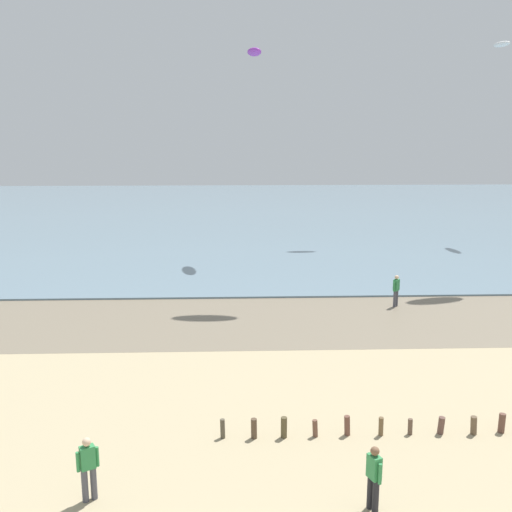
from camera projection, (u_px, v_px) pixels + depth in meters
name	position (u px, v px, depth m)	size (l,w,h in m)	color
wet_sand_strip	(263.00, 321.00, 28.68)	(120.00, 8.01, 0.01)	#7A6D59
sea	(247.00, 213.00, 66.81)	(160.00, 70.00, 0.10)	slate
groyne_mid	(456.00, 425.00, 17.91)	(14.59, 0.36, 0.66)	brown
person_nearest_camera	(396.00, 290.00, 30.89)	(0.40, 0.45, 1.71)	#4C4C56
person_left_flank	(88.00, 467.00, 14.53)	(0.51, 0.37, 1.71)	#4C4C56
person_far_down_beach	(374.00, 477.00, 14.12)	(0.34, 0.53, 1.71)	#232328
kite_aloft_5	(502.00, 44.00, 47.58)	(2.27, 0.73, 0.36)	white
kite_aloft_8	(254.00, 52.00, 40.84)	(2.61, 0.84, 0.42)	purple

